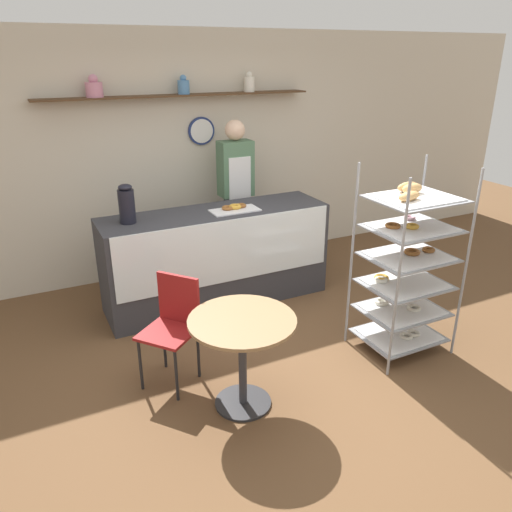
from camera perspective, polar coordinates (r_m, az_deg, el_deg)
ground_plane at (r=4.27m, az=3.00°, el=-12.73°), size 14.00×14.00×0.00m
back_wall at (r=5.85m, az=-8.73°, el=11.31°), size 10.00×0.30×2.70m
display_counter at (r=5.14m, az=-4.49°, el=-0.12°), size 2.30×0.64×0.98m
pastry_rack at (r=4.36m, az=16.81°, el=-0.93°), size 0.74×0.60×1.64m
person_worker at (r=5.67m, az=-2.31°, el=7.37°), size 0.37×0.23×1.78m
cafe_table at (r=3.59m, az=-1.57°, el=-9.64°), size 0.77×0.77×0.72m
cafe_chair at (r=3.94m, az=-9.42°, el=-7.13°), size 0.53×0.53×0.87m
coffee_carafe at (r=4.72m, az=-14.57°, el=5.76°), size 0.15×0.15×0.36m
donut_tray_counter at (r=5.00m, az=-2.46°, el=5.45°), size 0.48×0.24×0.05m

